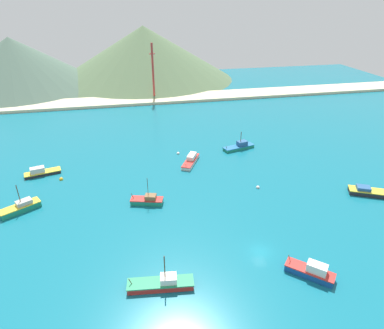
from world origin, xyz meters
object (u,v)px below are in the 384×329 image
fishing_boat_7 (367,191)px  fishing_boat_5 (239,146)px  fishing_boat_1 (21,207)px  buoy_0 (61,179)px  buoy_2 (258,187)px  fishing_boat_4 (311,271)px  radio_tower (153,72)px  fishing_boat_0 (191,160)px  fishing_boat_8 (41,172)px  fishing_boat_2 (162,283)px  fishing_boat_6 (148,200)px  buoy_1 (178,153)px

fishing_boat_7 → fishing_boat_5: bearing=124.0°
fishing_boat_1 → buoy_0: (6.83, 13.02, -0.75)m
buoy_2 → fishing_boat_4: bearing=-94.2°
fishing_boat_5 → radio_tower: radio_tower is taller
fishing_boat_0 → fishing_boat_7: size_ratio=1.11×
fishing_boat_7 → fishing_boat_8: fishing_boat_8 is taller
fishing_boat_0 → fishing_boat_1: bearing=-159.6°
fishing_boat_5 → fishing_boat_7: bearing=-56.0°
fishing_boat_2 → fishing_boat_6: 25.60m
fishing_boat_0 → fishing_boat_4: bearing=-76.1°
buoy_1 → buoy_2: 29.19m
fishing_boat_2 → buoy_2: 38.78m
fishing_boat_6 → buoy_1: 27.97m
fishing_boat_2 → buoy_2: size_ratio=12.28×
fishing_boat_1 → buoy_0: 14.72m
fishing_boat_5 → fishing_boat_8: fishing_boat_5 is taller
fishing_boat_1 → fishing_boat_6: bearing=-5.8°
buoy_0 → radio_tower: 77.80m
fishing_boat_4 → fishing_boat_7: (27.18, 21.60, -0.31)m
fishing_boat_1 → fishing_boat_4: fishing_boat_1 is taller
fishing_boat_6 → fishing_boat_8: (-27.16, 20.00, -0.04)m
fishing_boat_8 → radio_tower: (37.78, 65.62, 12.13)m
fishing_boat_0 → fishing_boat_4: 48.60m
fishing_boat_2 → fishing_boat_8: size_ratio=1.18×
radio_tower → fishing_boat_2: bearing=-95.4°
fishing_boat_5 → radio_tower: size_ratio=0.42×
fishing_boat_1 → fishing_boat_8: (1.19, 17.09, -0.09)m
buoy_0 → radio_tower: bearing=65.2°
fishing_boat_5 → fishing_boat_6: 40.32m
fishing_boat_6 → fishing_boat_4: bearing=-47.7°
radio_tower → fishing_boat_5: bearing=-71.0°
fishing_boat_4 → buoy_0: size_ratio=7.93×
fishing_boat_6 → fishing_boat_0: bearing=52.8°
fishing_boat_6 → buoy_0: fishing_boat_6 is taller
fishing_boat_0 → fishing_boat_8: fishing_boat_8 is taller
fishing_boat_6 → fishing_boat_7: 53.52m
fishing_boat_2 → buoy_0: size_ratio=11.47×
buoy_0 → buoy_1: (33.11, 9.52, -0.01)m
fishing_boat_0 → radio_tower: 68.06m
fishing_boat_2 → fishing_boat_6: (-0.16, 25.60, 0.08)m
fishing_boat_1 → buoy_0: bearing=62.3°
fishing_boat_8 → buoy_2: fishing_boat_8 is taller
fishing_boat_6 → buoy_2: size_ratio=8.59×
fishing_boat_6 → fishing_boat_8: size_ratio=0.82×
fishing_boat_0 → radio_tower: bearing=93.1°
fishing_boat_6 → fishing_boat_7: size_ratio=0.87×
fishing_boat_5 → fishing_boat_1: bearing=-159.4°
fishing_boat_5 → buoy_2: bearing=-97.8°
fishing_boat_1 → fishing_boat_8: 17.13m
fishing_boat_7 → buoy_0: fishing_boat_7 is taller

